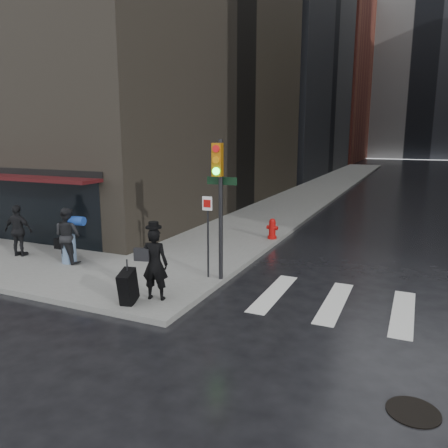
{
  "coord_description": "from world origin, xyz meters",
  "views": [
    {
      "loc": [
        6.79,
        -9.58,
        4.15
      ],
      "look_at": [
        1.13,
        3.04,
        1.3
      ],
      "focal_mm": 35.0,
      "sensor_mm": 36.0,
      "label": 1
    }
  ],
  "objects": [
    {
      "name": "crosswalk",
      "position": [
        7.5,
        1.0,
        0.0
      ],
      "size": [
        8.5,
        3.0,
        0.01
      ],
      "color": "silver",
      "rests_on": "ground"
    },
    {
      "name": "man_jeans",
      "position": [
        -3.15,
        0.59,
        1.04
      ],
      "size": [
        1.26,
        0.7,
        1.77
      ],
      "rotation": [
        0.0,
        0.0,
        3.11
      ],
      "color": "black",
      "rests_on": "ground"
    },
    {
      "name": "bldg_distant",
      "position": [
        6.0,
        78.0,
        16.0
      ],
      "size": [
        40.0,
        12.0,
        32.0
      ],
      "primitive_type": "cube",
      "color": "gray",
      "rests_on": "ground"
    },
    {
      "name": "traffic_light",
      "position": [
        1.87,
        1.02,
        2.65
      ],
      "size": [
        0.97,
        0.45,
        3.87
      ],
      "rotation": [
        0.0,
        0.0,
        0.03
      ],
      "color": "black",
      "rests_on": "ground"
    },
    {
      "name": "ground",
      "position": [
        0.0,
        0.0,
        0.0
      ],
      "size": [
        140.0,
        140.0,
        0.0
      ],
      "primitive_type": "plane",
      "color": "black",
      "rests_on": "ground"
    },
    {
      "name": "storefront",
      "position": [
        -7.0,
        1.9,
        1.83
      ],
      "size": [
        8.4,
        1.11,
        2.83
      ],
      "color": "black",
      "rests_on": "ground"
    },
    {
      "name": "man_greycoat",
      "position": [
        -5.22,
        0.52,
        1.02
      ],
      "size": [
        1.07,
        0.59,
        1.73
      ],
      "rotation": [
        0.0,
        0.0,
        3.31
      ],
      "color": "black",
      "rests_on": "ground"
    },
    {
      "name": "bldg_left_far",
      "position": [
        -13.0,
        62.0,
        13.0
      ],
      "size": [
        22.0,
        20.0,
        26.0
      ],
      "primitive_type": "cube",
      "color": "brown",
      "rests_on": "ground"
    },
    {
      "name": "sidewalk_left",
      "position": [
        0.0,
        27.0,
        0.07
      ],
      "size": [
        4.0,
        50.0,
        0.15
      ],
      "primitive_type": "cube",
      "color": "slate",
      "rests_on": "ground"
    },
    {
      "name": "fire_hydrant",
      "position": [
        1.72,
        6.33,
        0.51
      ],
      "size": [
        0.45,
        0.35,
        0.8
      ],
      "rotation": [
        0.0,
        0.0,
        -0.1
      ],
      "color": "#AD0C0A",
      "rests_on": "ground"
    },
    {
      "name": "bldg_left_mid",
      "position": [
        -13.0,
        38.0,
        17.0
      ],
      "size": [
        22.0,
        24.0,
        34.0
      ],
      "primitive_type": "cube",
      "color": "gray",
      "rests_on": "ground"
    },
    {
      "name": "man_overcoat",
      "position": [
        0.98,
        -1.06,
        0.98
      ],
      "size": [
        1.02,
        1.19,
        1.99
      ],
      "rotation": [
        0.0,
        0.0,
        3.37
      ],
      "color": "black",
      "rests_on": "ground"
    }
  ]
}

